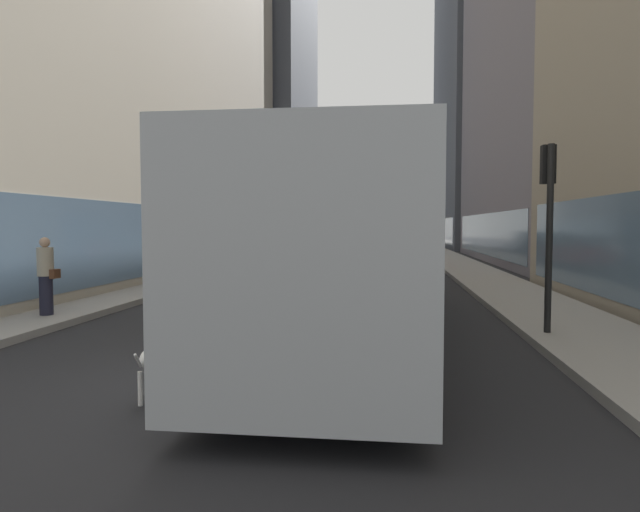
{
  "coord_description": "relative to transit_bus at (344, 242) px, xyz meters",
  "views": [
    {
      "loc": [
        2.03,
        -6.98,
        2.08
      ],
      "look_at": [
        0.48,
        5.38,
        1.4
      ],
      "focal_mm": 30.87,
      "sensor_mm": 36.0,
      "label": 1
    }
  ],
  "objects": [
    {
      "name": "ground_plane",
      "position": [
        -1.2,
        31.74,
        -1.78
      ],
      "size": [
        120.0,
        120.0,
        0.0
      ],
      "primitive_type": "plane",
      "color": "#232326"
    },
    {
      "name": "car_white_van",
      "position": [
        -2.4,
        35.17,
        -0.95
      ],
      "size": [
        1.94,
        4.47,
        1.62
      ],
      "color": "silver",
      "rests_on": "ground"
    },
    {
      "name": "pedestrian_with_handbag",
      "position": [
        -6.54,
        0.79,
        -0.76
      ],
      "size": [
        0.45,
        0.34,
        1.69
      ],
      "color": "#1E1E2D",
      "rests_on": "sidewalk_left"
    },
    {
      "name": "building_right_far",
      "position": [
        10.7,
        47.22,
        13.07
      ],
      "size": [
        9.12,
        23.46,
        29.71
      ],
      "color": "#4C515B",
      "rests_on": "ground"
    },
    {
      "name": "building_left_mid",
      "position": [
        -13.1,
        25.68,
        14.37
      ],
      "size": [
        8.16,
        20.99,
        32.32
      ],
      "color": "#B2A893",
      "rests_on": "ground"
    },
    {
      "name": "sidewalk_right",
      "position": [
        4.5,
        31.74,
        -1.7
      ],
      "size": [
        2.4,
        110.0,
        0.15
      ],
      "primitive_type": "cube",
      "color": "#9E9991",
      "rests_on": "ground"
    },
    {
      "name": "box_truck",
      "position": [
        0.0,
        10.45,
        -0.11
      ],
      "size": [
        2.3,
        7.5,
        3.05
      ],
      "color": "#19519E",
      "rests_on": "ground"
    },
    {
      "name": "car_yellow_taxi",
      "position": [
        -4.0,
        44.02,
        -0.95
      ],
      "size": [
        1.83,
        4.34,
        1.62
      ],
      "color": "yellow",
      "rests_on": "ground"
    },
    {
      "name": "car_grey_wagon",
      "position": [
        -4.0,
        13.91,
        -0.96
      ],
      "size": [
        1.86,
        4.01,
        1.62
      ],
      "color": "slate",
      "rests_on": "ground"
    },
    {
      "name": "car_silver_sedan",
      "position": [
        0.0,
        39.43,
        -0.96
      ],
      "size": [
        1.72,
        3.99,
        1.62
      ],
      "color": "#B7BABF",
      "rests_on": "ground"
    },
    {
      "name": "transit_bus",
      "position": [
        0.0,
        0.0,
        0.0
      ],
      "size": [
        2.78,
        11.53,
        3.05
      ],
      "color": "#999EA3",
      "rests_on": "ground"
    },
    {
      "name": "car_red_coupe",
      "position": [
        1.6,
        18.41,
        -0.95
      ],
      "size": [
        1.92,
        4.57,
        1.62
      ],
      "color": "red",
      "rests_on": "ground"
    },
    {
      "name": "traffic_light_near",
      "position": [
        3.7,
        0.18,
        0.66
      ],
      "size": [
        0.24,
        0.41,
        3.4
      ],
      "color": "black",
      "rests_on": "sidewalk_right"
    },
    {
      "name": "sidewalk_left",
      "position": [
        -6.9,
        31.74,
        -1.7
      ],
      "size": [
        2.4,
        110.0,
        0.15
      ],
      "primitive_type": "cube",
      "color": "#9E9991",
      "rests_on": "ground"
    },
    {
      "name": "building_left_far",
      "position": [
        -13.1,
        46.52,
        14.52
      ],
      "size": [
        10.84,
        18.04,
        32.61
      ],
      "color": "#4C515B",
      "rests_on": "ground"
    },
    {
      "name": "dalmatian_dog",
      "position": [
        -1.95,
        -4.0,
        -1.26
      ],
      "size": [
        0.22,
        0.96,
        0.72
      ],
      "color": "white",
      "rests_on": "ground"
    },
    {
      "name": "car_black_suv",
      "position": [
        0.0,
        33.98,
        -0.95
      ],
      "size": [
        1.78,
        4.39,
        1.62
      ],
      "color": "black",
      "rests_on": "ground"
    }
  ]
}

